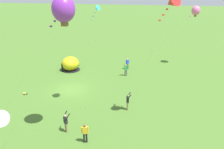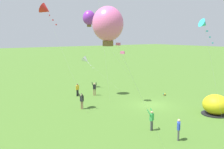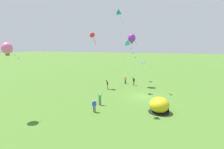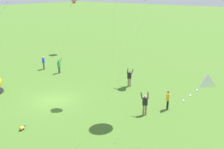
# 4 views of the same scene
# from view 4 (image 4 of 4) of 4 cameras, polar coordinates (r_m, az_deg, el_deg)

# --- Properties ---
(ground_plane) EXTENTS (300.00, 300.00, 0.00)m
(ground_plane) POSITION_cam_4_polar(r_m,az_deg,el_deg) (24.83, -12.70, -5.55)
(ground_plane) COLOR #477028
(toddler_crawling) EXTENTS (0.32, 0.55, 0.32)m
(toddler_crawling) POSITION_cam_4_polar(r_m,az_deg,el_deg) (20.53, -18.83, -10.82)
(toddler_crawling) COLOR gold
(toddler_crawling) RESTS_ON ground
(person_watching_sky) EXTENTS (0.34, 0.57, 1.72)m
(person_watching_sky) POSITION_cam_4_polar(r_m,az_deg,el_deg) (22.62, 12.09, -5.25)
(person_watching_sky) COLOR black
(person_watching_sky) RESTS_ON ground
(person_arms_raised) EXTENTS (0.69, 0.56, 1.89)m
(person_arms_raised) POSITION_cam_4_polar(r_m,az_deg,el_deg) (27.45, 3.80, -0.60)
(person_arms_raised) COLOR #8C7251
(person_arms_raised) RESTS_ON ground
(person_center_field) EXTENTS (0.70, 0.71, 1.89)m
(person_center_field) POSITION_cam_4_polar(r_m,az_deg,el_deg) (21.36, 7.17, -6.30)
(person_center_field) COLOR #8C7251
(person_center_field) RESTS_ON ground
(person_near_tent) EXTENTS (0.43, 0.48, 1.72)m
(person_near_tent) POSITION_cam_4_polar(r_m,az_deg,el_deg) (34.39, -14.69, 2.63)
(person_near_tent) COLOR #4C4C51
(person_near_tent) RESTS_ON ground
(person_flying_kite) EXTENTS (0.59, 0.71, 1.89)m
(person_flying_kite) POSITION_cam_4_polar(r_m,az_deg,el_deg) (32.35, -11.46, 1.97)
(person_flying_kite) COLOR #4C4C51
(person_flying_kite) RESTS_ON ground
(kite_white) EXTENTS (5.25, 4.01, 4.98)m
(kite_white) POSITION_cam_4_polar(r_m,az_deg,el_deg) (16.75, 19.58, -2.02)
(kite_white) COLOR silver
(kite_white) RESTS_ON ground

